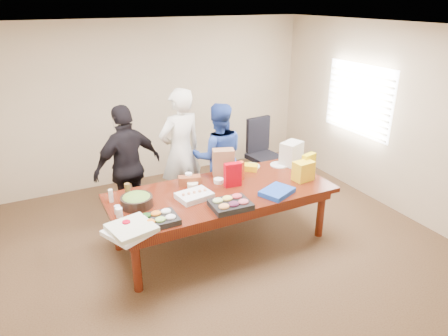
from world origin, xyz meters
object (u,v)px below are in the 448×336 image
conference_table (222,217)px  office_chair (264,154)px  person_center (181,152)px  person_right (218,157)px  sheet_cake (194,196)px  salad_bowl (137,201)px

conference_table → office_chair: bearing=42.0°
office_chair → person_center: size_ratio=0.58×
office_chair → person_right: (-1.03, -0.37, 0.27)m
conference_table → person_center: 1.22m
sheet_cake → salad_bowl: 0.68m
person_right → sheet_cake: bearing=68.7°
conference_table → sheet_cake: size_ratio=6.99×
person_center → sheet_cake: person_center is taller
conference_table → person_right: (0.42, 0.94, 0.44)m
person_right → salad_bowl: bearing=48.3°
person_center → sheet_cake: bearing=65.3°
person_right → salad_bowl: size_ratio=4.35×
office_chair → person_right: size_ratio=0.67×
conference_table → person_center: (-0.12, 1.08, 0.56)m
office_chair → person_right: 1.13m
conference_table → person_right: size_ratio=1.73×
sheet_cake → salad_bowl: salad_bowl is taller
person_center → conference_table: bearing=85.0°
conference_table → person_center: bearing=96.3°
office_chair → salad_bowl: bearing=-160.6°
conference_table → salad_bowl: 1.15m
conference_table → person_center: person_center is taller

